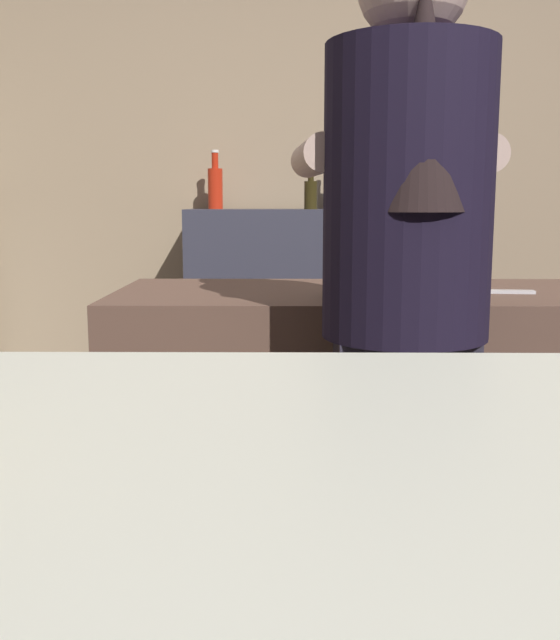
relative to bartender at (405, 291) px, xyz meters
The scene contains 10 objects.
wall_back 2.07m from the bartender, 89.97° to the left, with size 5.20×0.10×2.70m, color #988063.
prep_counter 0.77m from the bartender, 52.35° to the left, with size 2.10×0.60×0.91m, color brown.
back_shelf 1.82m from the bartender, 97.83° to the left, with size 0.88×0.36×1.12m, color #323340.
bartender is the anchor object (origin of this frame).
mixing_bowl 0.35m from the bartender, 101.46° to the left, with size 0.17×0.17×0.05m, color slate.
chefs_knife 0.49m from the bartender, 55.38° to the left, with size 0.24×0.03×0.01m, color silver.
bottle_vinegar 1.81m from the bartender, 87.74° to the left, with size 0.07×0.07×0.19m.
bottle_hot_sauce 1.95m from the bartender, 107.11° to the left, with size 0.07×0.07×0.26m.
bottle_olive_oil 1.87m from the bartender, 90.85° to the left, with size 0.06×0.06×0.25m.
bottle_soy 1.74m from the bartender, 94.67° to the left, with size 0.06×0.06×0.18m.
Camera 1 is at (-0.24, -1.32, 1.15)m, focal length 40.82 mm.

